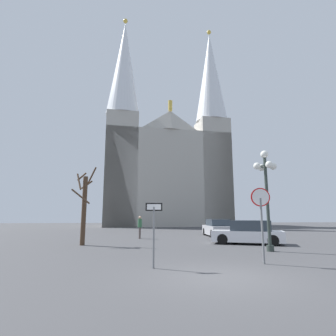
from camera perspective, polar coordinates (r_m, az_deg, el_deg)
The scene contains 9 objects.
ground_plane at distance 8.53m, azimuth 11.14°, elevation -21.70°, with size 120.00×120.00×0.00m, color #424244.
cathedral at distance 48.65m, azimuth -0.49°, elevation 1.59°, with size 22.09×14.89×36.85m.
stop_sign at distance 10.97m, azimuth 19.03°, elevation -8.50°, with size 0.70×0.20×2.81m.
one_way_arrow_sign at distance 9.59m, azimuth -3.02°, elevation -12.12°, with size 0.59×0.07×2.20m.
street_lamp at distance 14.95m, azimuth 19.96°, elevation -2.75°, with size 1.26×1.26×5.15m.
bare_tree at distance 17.53m, azimuth -17.29°, elevation -7.72°, with size 1.40×1.42×4.78m.
parked_car_near_silver at distance 24.06m, azimuth 10.40°, elevation -12.38°, with size 1.95×4.47×1.45m.
parked_car_far_white at distance 18.26m, azimuth 16.54°, elevation -12.96°, with size 4.68×3.37×1.46m.
pedestrian_walking at distance 21.63m, azimuth -5.94°, elevation -11.81°, with size 0.32×0.32×1.73m.
Camera 1 is at (-2.40, -7.99, 1.76)m, focal length 28.93 mm.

